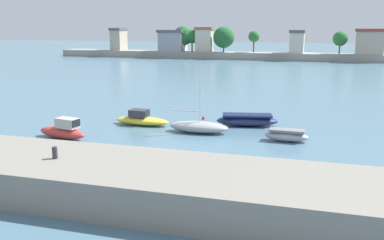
# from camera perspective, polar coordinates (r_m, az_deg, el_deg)

# --- Properties ---
(ground_plane) EXTENTS (400.00, 400.00, 0.00)m
(ground_plane) POSITION_cam_1_polar(r_m,az_deg,el_deg) (27.61, -3.79, -5.48)
(ground_plane) COLOR slate
(seawall_embankment) EXTENTS (82.80, 6.09, 1.83)m
(seawall_embankment) POSITION_cam_1_polar(r_m,az_deg,el_deg) (21.90, -9.46, -7.95)
(seawall_embankment) COLOR gray
(seawall_embankment) RESTS_ON ground
(mooring_bollard) EXTENTS (0.27, 0.27, 0.62)m
(mooring_bollard) POSITION_cam_1_polar(r_m,az_deg,el_deg) (23.03, -17.78, -4.17)
(mooring_bollard) COLOR #2D2D33
(mooring_bollard) RESTS_ON seawall_embankment
(moored_boat_0) EXTENTS (4.48, 2.09, 1.64)m
(moored_boat_0) POSITION_cam_1_polar(r_m,az_deg,el_deg) (34.26, -16.77, -1.38)
(moored_boat_0) COLOR #C63833
(moored_boat_0) RESTS_ON ground
(moored_boat_1) EXTENTS (4.99, 1.80, 1.34)m
(moored_boat_1) POSITION_cam_1_polar(r_m,az_deg,el_deg) (37.63, -6.71, 0.06)
(moored_boat_1) COLOR yellow
(moored_boat_1) RESTS_ON ground
(moored_boat_2) EXTENTS (4.88, 1.88, 5.39)m
(moored_boat_2) POSITION_cam_1_polar(r_m,az_deg,el_deg) (34.72, 0.89, -0.90)
(moored_boat_2) COLOR #9E9EA3
(moored_boat_2) RESTS_ON ground
(moored_boat_3) EXTENTS (5.53, 2.82, 1.00)m
(moored_boat_3) POSITION_cam_1_polar(r_m,az_deg,el_deg) (37.33, 7.34, -0.04)
(moored_boat_3) COLOR navy
(moored_boat_3) RESTS_ON ground
(moored_boat_4) EXTENTS (3.28, 1.31, 0.91)m
(moored_boat_4) POSITION_cam_1_polar(r_m,az_deg,el_deg) (32.88, 12.49, -2.03)
(moored_boat_4) COLOR #9E9EA3
(moored_boat_4) RESTS_ON ground
(mooring_buoy_1) EXTENTS (0.29, 0.29, 0.29)m
(mooring_buoy_1) POSITION_cam_1_polar(r_m,az_deg,el_deg) (39.68, 1.53, 0.31)
(mooring_buoy_1) COLOR red
(mooring_buoy_1) RESTS_ON ground
(distant_shoreline) EXTENTS (121.39, 6.66, 8.38)m
(distant_shoreline) POSITION_cam_1_polar(r_m,az_deg,el_deg) (112.06, 8.35, 9.40)
(distant_shoreline) COLOR gray
(distant_shoreline) RESTS_ON ground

